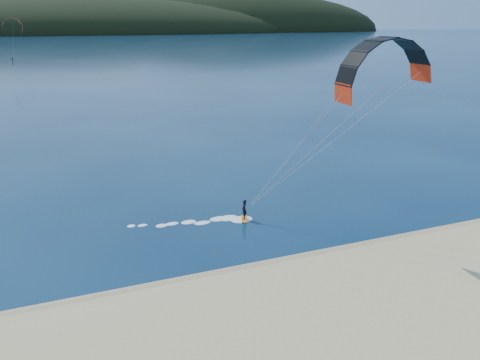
# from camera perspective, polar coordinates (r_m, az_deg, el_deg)

# --- Properties ---
(ground) EXTENTS (1800.00, 1800.00, 0.00)m
(ground) POSITION_cam_1_polar(r_m,az_deg,el_deg) (26.36, 3.09, -18.30)
(ground) COLOR #071D3A
(ground) RESTS_ON ground
(wet_sand) EXTENTS (220.00, 2.50, 0.10)m
(wet_sand) POSITION_cam_1_polar(r_m,az_deg,el_deg) (29.71, -0.31, -13.08)
(wet_sand) COLOR #947E56
(wet_sand) RESTS_ON ground
(headland) EXTENTS (1200.00, 310.00, 140.00)m
(headland) POSITION_cam_1_polar(r_m,az_deg,el_deg) (764.30, -19.93, 18.42)
(headland) COLOR black
(headland) RESTS_ON ground
(kitesurfer_near) EXTENTS (23.19, 8.87, 15.32)m
(kitesurfer_near) POSITION_cam_1_polar(r_m,az_deg,el_deg) (33.12, 17.94, 11.31)
(kitesurfer_near) COLOR orange
(kitesurfer_near) RESTS_ON ground
(kitesurfer_far) EXTENTS (8.74, 8.21, 17.65)m
(kitesurfer_far) POSITION_cam_1_polar(r_m,az_deg,el_deg) (211.73, -28.73, 17.83)
(kitesurfer_far) COLOR orange
(kitesurfer_far) RESTS_ON ground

